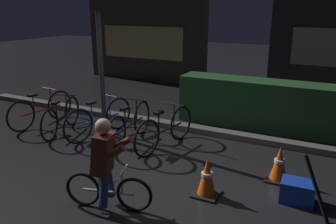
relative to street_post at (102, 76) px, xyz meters
The scene contains 15 objects.
ground_plane 2.34m from the street_post, 37.29° to the right, with size 40.00×40.00×0.00m, color black.
sidewalk_curb 2.21m from the street_post, 32.40° to the left, with size 12.00×0.24×0.12m, color #56544F.
hedge_row 3.94m from the street_post, 29.37° to the left, with size 4.80×0.70×1.04m, color #214723.
storefront_left 5.73m from the street_post, 111.45° to the left, with size 4.46×0.54×3.83m.
street_post is the anchor object (origin of this frame).
parked_bike_leftmost 1.84m from the street_post, behind, with size 0.46×1.71×0.79m.
parked_bike_left_mid 1.29m from the street_post, 160.58° to the right, with size 0.54×1.59×0.75m.
parked_bike_center_left 0.88m from the street_post, 107.11° to the right, with size 0.49×1.72×0.81m.
parked_bike_center_right 1.14m from the street_post, 10.77° to the right, with size 0.46×1.75×0.81m.
parked_bike_right_mid 1.68m from the street_post, ahead, with size 0.46×1.72×0.80m.
traffic_cone_near 3.18m from the street_post, 25.39° to the right, with size 0.36×0.36×0.56m.
traffic_cone_far 3.71m from the street_post, ahead, with size 0.36×0.36×0.56m.
blue_crate 4.15m from the street_post, 13.00° to the right, with size 0.44×0.32×0.30m, color #193DB7.
cyclist 2.82m from the street_post, 52.34° to the right, with size 1.16×0.50×1.25m.
closed_umbrella 4.37m from the street_post, 15.57° to the right, with size 0.05×0.05×0.85m, color black.
Camera 1 is at (2.61, -4.17, 2.56)m, focal length 36.67 mm.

